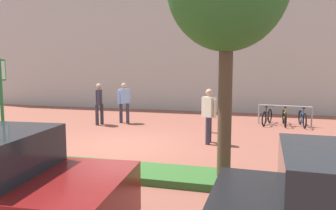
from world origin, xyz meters
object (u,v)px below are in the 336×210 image
at_px(person_casual_tan, 124,100).
at_px(bike_at_sign, 5,149).
at_px(parking_sign_post, 1,96).
at_px(bike_rack_cluster, 284,117).
at_px(bollard_steel, 210,120).
at_px(person_shirt_white, 209,112).
at_px(person_suited_navy, 99,101).

bearing_deg(person_casual_tan, bike_at_sign, -96.25).
relative_size(parking_sign_post, bike_rack_cluster, 1.24).
distance_m(parking_sign_post, bike_at_sign, 1.35).
bearing_deg(bollard_steel, bike_rack_cluster, 39.21).
relative_size(bike_at_sign, person_casual_tan, 0.96).
bearing_deg(bollard_steel, parking_sign_post, -130.45).
xyz_separation_m(bollard_steel, person_casual_tan, (-3.81, 1.06, 0.53)).
bearing_deg(person_shirt_white, person_casual_tan, 145.49).
xyz_separation_m(parking_sign_post, person_shirt_white, (4.59, 3.46, -0.71)).
bearing_deg(bollard_steel, person_shirt_white, -83.52).
distance_m(bike_at_sign, bollard_steel, 6.74).
relative_size(person_shirt_white, person_suited_navy, 1.00).
xyz_separation_m(bike_rack_cluster, bollard_steel, (-2.78, -2.27, 0.10)).
height_order(bike_at_sign, person_casual_tan, person_casual_tan).
bearing_deg(parking_sign_post, person_casual_tan, 84.60).
distance_m(bollard_steel, person_casual_tan, 3.99).
distance_m(person_casual_tan, person_suited_navy, 1.06).
height_order(bollard_steel, person_casual_tan, person_casual_tan).
distance_m(bollard_steel, person_shirt_white, 1.78).
distance_m(bike_rack_cluster, person_casual_tan, 6.73).
xyz_separation_m(bike_at_sign, bike_rack_cluster, (7.26, 7.31, -0.00)).
bearing_deg(person_casual_tan, person_suited_navy, -142.24).
bearing_deg(person_casual_tan, bike_rack_cluster, 10.40).
xyz_separation_m(bollard_steel, person_suited_navy, (-4.64, 0.41, 0.53)).
height_order(bike_rack_cluster, person_suited_navy, person_suited_navy).
height_order(bollard_steel, person_shirt_white, person_shirt_white).
height_order(parking_sign_post, bollard_steel, parking_sign_post).
height_order(parking_sign_post, person_suited_navy, parking_sign_post).
distance_m(parking_sign_post, person_suited_navy, 5.61).
bearing_deg(person_suited_navy, bike_rack_cluster, 14.05).
bearing_deg(person_suited_navy, bike_at_sign, -88.22).
distance_m(bike_rack_cluster, bollard_steel, 3.59).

